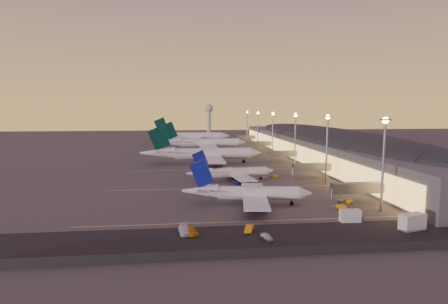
{
  "coord_description": "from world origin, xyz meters",
  "views": [
    {
      "loc": [
        -18.15,
        -134.89,
        28.26
      ],
      "look_at": [
        2.0,
        45.0,
        7.0
      ],
      "focal_mm": 30.0,
      "sensor_mm": 36.0,
      "label": 1
    }
  ],
  "objects_px": {
    "airliner_wide_far": "(190,136)",
    "service_van_a": "(185,230)",
    "airliner_narrow_north": "(232,173)",
    "catering_truck_b": "(414,222)",
    "service_van_c": "(267,237)",
    "airliner_wide_mid": "(202,143)",
    "baggage_tug_a": "(339,207)",
    "catering_truck_a": "(351,216)",
    "service_van_d": "(249,228)",
    "baggage_tug_c": "(275,176)",
    "service_van_b": "(191,231)",
    "airliner_narrow_south": "(247,193)",
    "radar_tower": "(209,114)",
    "airliner_wide_near": "(202,154)",
    "baggage_tug_b": "(346,201)"
  },
  "relations": [
    {
      "from": "airliner_wide_far",
      "to": "service_van_a",
      "type": "height_order",
      "value": "airliner_wide_far"
    },
    {
      "from": "airliner_narrow_north",
      "to": "catering_truck_b",
      "type": "distance_m",
      "value": 71.74
    },
    {
      "from": "airliner_wide_far",
      "to": "service_van_c",
      "type": "bearing_deg",
      "value": -82.4
    },
    {
      "from": "airliner_wide_mid",
      "to": "airliner_wide_far",
      "type": "distance_m",
      "value": 56.91
    },
    {
      "from": "airliner_narrow_north",
      "to": "baggage_tug_a",
      "type": "relative_size",
      "value": 7.81
    },
    {
      "from": "catering_truck_a",
      "to": "service_van_d",
      "type": "relative_size",
      "value": 1.21
    },
    {
      "from": "service_van_c",
      "to": "service_van_d",
      "type": "distance_m",
      "value": 6.44
    },
    {
      "from": "service_van_d",
      "to": "baggage_tug_a",
      "type": "bearing_deg",
      "value": 48.55
    },
    {
      "from": "baggage_tug_c",
      "to": "service_van_a",
      "type": "relative_size",
      "value": 0.56
    },
    {
      "from": "service_van_b",
      "to": "airliner_narrow_south",
      "type": "bearing_deg",
      "value": 40.13
    },
    {
      "from": "airliner_wide_far",
      "to": "catering_truck_a",
      "type": "xyz_separation_m",
      "value": [
        35.75,
        -219.4,
        -3.98
      ]
    },
    {
      "from": "radar_tower",
      "to": "catering_truck_b",
      "type": "height_order",
      "value": "radar_tower"
    },
    {
      "from": "catering_truck_b",
      "to": "service_van_a",
      "type": "height_order",
      "value": "catering_truck_b"
    },
    {
      "from": "airliner_narrow_south",
      "to": "airliner_wide_near",
      "type": "distance_m",
      "value": 83.68
    },
    {
      "from": "baggage_tug_b",
      "to": "service_van_b",
      "type": "distance_m",
      "value": 52.25
    },
    {
      "from": "airliner_wide_mid",
      "to": "service_van_c",
      "type": "distance_m",
      "value": 173.44
    },
    {
      "from": "airliner_narrow_south",
      "to": "baggage_tug_a",
      "type": "xyz_separation_m",
      "value": [
        24.99,
        -7.85,
        -2.94
      ]
    },
    {
      "from": "airliner_wide_mid",
      "to": "service_van_d",
      "type": "xyz_separation_m",
      "value": [
        2.24,
        -167.53,
        -4.29
      ]
    },
    {
      "from": "airliner_wide_near",
      "to": "catering_truck_b",
      "type": "distance_m",
      "value": 118.22
    },
    {
      "from": "airliner_wide_near",
      "to": "baggage_tug_c",
      "type": "relative_size",
      "value": 18.27
    },
    {
      "from": "airliner_narrow_north",
      "to": "baggage_tug_b",
      "type": "distance_m",
      "value": 47.87
    },
    {
      "from": "airliner_wide_mid",
      "to": "baggage_tug_c",
      "type": "height_order",
      "value": "airliner_wide_mid"
    },
    {
      "from": "airliner_narrow_south",
      "to": "airliner_wide_near",
      "type": "bearing_deg",
      "value": 104.05
    },
    {
      "from": "radar_tower",
      "to": "service_van_c",
      "type": "xyz_separation_m",
      "value": [
        -10.27,
        -318.5,
        -21.2
      ]
    },
    {
      "from": "baggage_tug_a",
      "to": "service_van_d",
      "type": "xyz_separation_m",
      "value": [
        -28.57,
        -15.96,
        0.19
      ]
    },
    {
      "from": "airliner_wide_near",
      "to": "airliner_narrow_north",
      "type": "bearing_deg",
      "value": -79.44
    },
    {
      "from": "baggage_tug_a",
      "to": "baggage_tug_b",
      "type": "relative_size",
      "value": 1.16
    },
    {
      "from": "catering_truck_b",
      "to": "catering_truck_a",
      "type": "bearing_deg",
      "value": 132.07
    },
    {
      "from": "airliner_narrow_south",
      "to": "service_van_a",
      "type": "bearing_deg",
      "value": -119.93
    },
    {
      "from": "airliner_narrow_south",
      "to": "baggage_tug_c",
      "type": "bearing_deg",
      "value": 73.66
    },
    {
      "from": "airliner_wide_far",
      "to": "service_van_b",
      "type": "bearing_deg",
      "value": -86.45
    },
    {
      "from": "catering_truck_a",
      "to": "airliner_wide_mid",
      "type": "bearing_deg",
      "value": 102.66
    },
    {
      "from": "catering_truck_b",
      "to": "airliner_narrow_south",
      "type": "bearing_deg",
      "value": 127.28
    },
    {
      "from": "baggage_tug_a",
      "to": "catering_truck_a",
      "type": "distance_m",
      "value": 11.51
    },
    {
      "from": "airliner_wide_far",
      "to": "service_van_d",
      "type": "bearing_deg",
      "value": -83.06
    },
    {
      "from": "airliner_wide_far",
      "to": "baggage_tug_a",
      "type": "bearing_deg",
      "value": -75.12
    },
    {
      "from": "catering_truck_b",
      "to": "baggage_tug_a",
      "type": "bearing_deg",
      "value": 102.36
    },
    {
      "from": "service_van_b",
      "to": "airliner_wide_far",
      "type": "bearing_deg",
      "value": 73.94
    },
    {
      "from": "catering_truck_a",
      "to": "service_van_a",
      "type": "relative_size",
      "value": 0.92
    },
    {
      "from": "service_van_b",
      "to": "service_van_c",
      "type": "relative_size",
      "value": 1.35
    },
    {
      "from": "baggage_tug_b",
      "to": "service_van_a",
      "type": "relative_size",
      "value": 0.64
    },
    {
      "from": "baggage_tug_c",
      "to": "service_van_a",
      "type": "bearing_deg",
      "value": -120.28
    },
    {
      "from": "radar_tower",
      "to": "service_van_a",
      "type": "xyz_separation_m",
      "value": [
        -27.92,
        -312.38,
        -21.0
      ]
    },
    {
      "from": "airliner_narrow_north",
      "to": "airliner_wide_far",
      "type": "xyz_separation_m",
      "value": [
        -12.86,
        164.06,
        2.16
      ]
    },
    {
      "from": "service_van_a",
      "to": "airliner_wide_mid",
      "type": "bearing_deg",
      "value": 79.71
    },
    {
      "from": "airliner_narrow_south",
      "to": "airliner_wide_near",
      "type": "xyz_separation_m",
      "value": [
        -8.62,
        83.22,
        1.6
      ]
    },
    {
      "from": "baggage_tug_a",
      "to": "service_van_b",
      "type": "height_order",
      "value": "service_van_b"
    },
    {
      "from": "service_van_d",
      "to": "airliner_narrow_north",
      "type": "bearing_deg",
      "value": 105.69
    },
    {
      "from": "service_van_a",
      "to": "service_van_b",
      "type": "distance_m",
      "value": 1.67
    },
    {
      "from": "service_van_d",
      "to": "airliner_wide_mid",
      "type": "bearing_deg",
      "value": 110.12
    }
  ]
}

